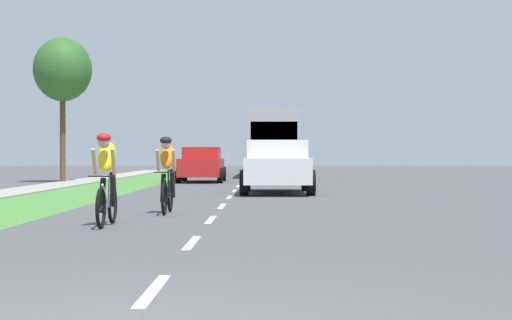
% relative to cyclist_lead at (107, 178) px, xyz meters
% --- Properties ---
extents(ground_plane, '(120.00, 120.00, 0.00)m').
position_rel_cyclist_lead_xyz_m(ground_plane, '(1.68, 11.40, -0.81)').
color(ground_plane, '#4C4C4F').
extents(grass_verge, '(2.88, 70.00, 0.01)m').
position_rel_cyclist_lead_xyz_m(grass_verge, '(-2.98, 11.40, -0.81)').
color(grass_verge, '#478438').
rests_on(grass_verge, ground_plane).
extents(sidewalk_concrete, '(1.66, 70.00, 0.10)m').
position_rel_cyclist_lead_xyz_m(sidewalk_concrete, '(-5.24, 11.40, -0.81)').
color(sidewalk_concrete, '#9E998E').
rests_on(sidewalk_concrete, ground_plane).
extents(lane_markings_center, '(0.12, 53.80, 0.01)m').
position_rel_cyclist_lead_xyz_m(lane_markings_center, '(1.68, 15.40, -0.81)').
color(lane_markings_center, white).
rests_on(lane_markings_center, ground_plane).
extents(cyclist_lead, '(0.42, 1.72, 1.58)m').
position_rel_cyclist_lead_xyz_m(cyclist_lead, '(0.00, 0.00, 0.00)').
color(cyclist_lead, black).
rests_on(cyclist_lead, ground_plane).
extents(cyclist_trailing, '(0.42, 1.72, 1.58)m').
position_rel_cyclist_lead_xyz_m(cyclist_trailing, '(0.68, 3.02, 0.00)').
color(cyclist_trailing, black).
rests_on(cyclist_trailing, ground_plane).
extents(pickup_white, '(2.22, 5.10, 1.64)m').
position_rel_cyclist_lead_xyz_m(pickup_white, '(3.06, 11.78, 0.02)').
color(pickup_white, silver).
rests_on(pickup_white, ground_plane).
extents(sedan_red, '(1.98, 4.30, 1.52)m').
position_rel_cyclist_lead_xyz_m(sedan_red, '(-0.06, 22.07, -0.04)').
color(sedan_red, red).
rests_on(sedan_red, ground_plane).
extents(bus_silver, '(2.78, 11.60, 3.48)m').
position_rel_cyclist_lead_xyz_m(bus_silver, '(3.13, 31.56, 1.17)').
color(bus_silver, '#A5A8AD').
rests_on(bus_silver, ground_plane).
extents(street_tree_near, '(2.48, 2.48, 6.19)m').
position_rel_cyclist_lead_xyz_m(street_tree_near, '(-5.94, 21.30, 3.98)').
color(street_tree_near, brown).
rests_on(street_tree_near, ground_plane).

